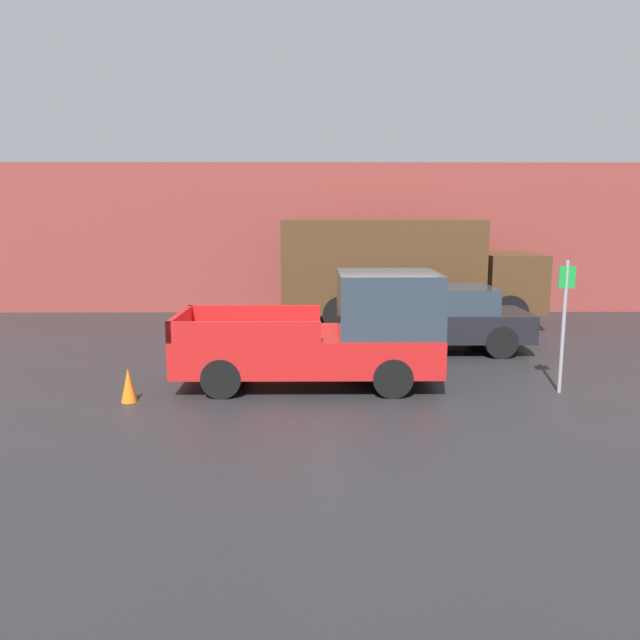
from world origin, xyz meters
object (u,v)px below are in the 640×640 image
object	(u,v)px
parking_sign	(564,319)
traffic_cone	(129,385)
car	(437,318)
pickup_truck	(334,334)
delivery_truck	(399,268)

from	to	relation	value
parking_sign	traffic_cone	size ratio (longest dim) A/B	4.03
car	traffic_cone	distance (m)	7.53
pickup_truck	car	size ratio (longest dim) A/B	1.14
car	traffic_cone	size ratio (longest dim) A/B	7.15
pickup_truck	car	xyz separation A→B (m)	(2.61, 2.98, -0.19)
pickup_truck	car	world-z (taller)	pickup_truck
pickup_truck	car	bearing A→B (deg)	48.81
pickup_truck	traffic_cone	size ratio (longest dim) A/B	8.18
traffic_cone	pickup_truck	bearing A→B (deg)	17.59
pickup_truck	traffic_cone	xyz separation A→B (m)	(-3.66, -1.16, -0.70)
delivery_truck	parking_sign	size ratio (longest dim) A/B	3.01
pickup_truck	traffic_cone	world-z (taller)	pickup_truck
traffic_cone	delivery_truck	bearing A→B (deg)	52.42
delivery_truck	pickup_truck	bearing A→B (deg)	-108.41
pickup_truck	delivery_truck	world-z (taller)	delivery_truck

